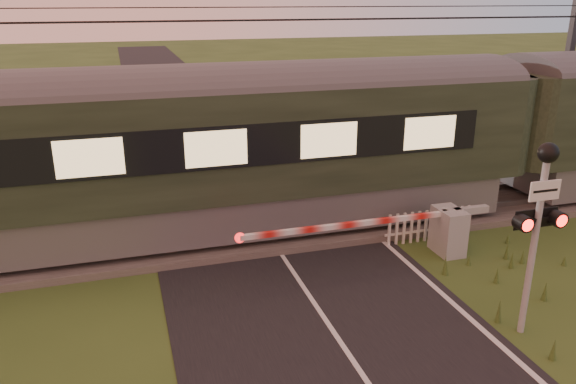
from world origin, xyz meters
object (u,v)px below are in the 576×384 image
object	(u,v)px
boom_gate	(439,230)
catenary_mast	(568,71)
crossing_signal	(540,207)
picket_fence	(429,225)
train	(502,128)

from	to	relation	value
boom_gate	catenary_mast	distance (m)	9.59
crossing_signal	picket_fence	xyz separation A→B (m)	(0.50, 4.28, -2.11)
train	crossing_signal	xyz separation A→B (m)	(-3.84, -6.17, 0.17)
boom_gate	train	bearing A→B (deg)	37.06
boom_gate	picket_fence	distance (m)	0.83
train	picket_fence	distance (m)	4.30
crossing_signal	picket_fence	bearing A→B (deg)	83.36
picket_fence	catenary_mast	world-z (taller)	catenary_mast
boom_gate	crossing_signal	bearing A→B (deg)	-94.91
catenary_mast	crossing_signal	bearing A→B (deg)	-133.57
train	boom_gate	distance (m)	4.76
train	catenary_mast	xyz separation A→B (m)	(4.15, 2.23, 1.24)
boom_gate	picket_fence	world-z (taller)	boom_gate
boom_gate	picket_fence	xyz separation A→B (m)	(0.20, 0.78, -0.21)
train	crossing_signal	size ratio (longest dim) A/B	12.13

